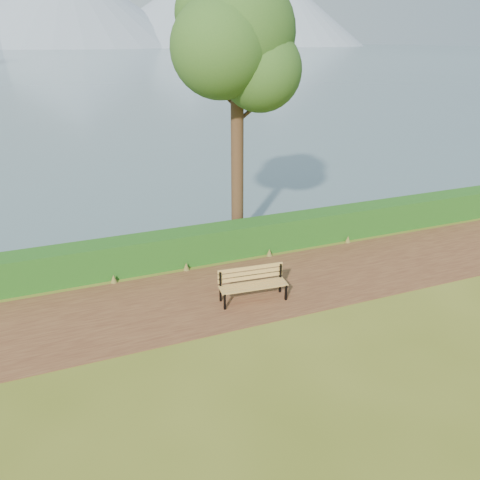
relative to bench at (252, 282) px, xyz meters
name	(u,v)px	position (x,y,z in m)	size (l,w,h in m)	color
ground	(247,296)	(-0.07, 0.19, -0.51)	(140.00, 140.00, 0.00)	#535F1B
path	(243,291)	(-0.07, 0.49, -0.51)	(40.00, 3.40, 0.01)	#4E281B
hedge	(215,242)	(-0.07, 2.79, -0.01)	(32.00, 0.85, 1.00)	#154B15
water	(52,52)	(-0.07, 260.19, -0.51)	(700.00, 510.00, 0.00)	#496575
mountains	(29,7)	(-9.24, 406.24, 27.18)	(585.00, 190.00, 70.00)	gray
bench	(252,282)	(0.00, 0.00, 0.00)	(1.81, 0.67, 0.89)	black
tree	(237,41)	(0.98, 3.60, 5.74)	(4.04, 3.67, 8.41)	#372216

